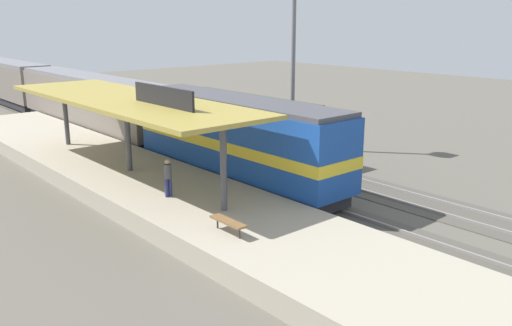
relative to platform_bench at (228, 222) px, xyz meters
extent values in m
plane|color=#5B564C|center=(8.00, 10.05, -1.34)|extent=(120.00, 120.00, 0.00)
cube|color=#4E4941|center=(6.00, 10.05, -1.32)|extent=(3.20, 110.00, 0.04)
cube|color=gray|center=(5.28, 10.05, -1.26)|extent=(0.10, 110.00, 0.16)
cube|color=gray|center=(6.72, 10.05, -1.26)|extent=(0.10, 110.00, 0.16)
cube|color=#4E4941|center=(10.60, 10.05, -1.32)|extent=(3.20, 110.00, 0.04)
cube|color=gray|center=(9.88, 10.05, -1.26)|extent=(0.10, 110.00, 0.16)
cube|color=gray|center=(11.32, 10.05, -1.26)|extent=(0.10, 110.00, 0.16)
cube|color=#A89E89|center=(1.40, 10.05, -0.89)|extent=(6.00, 44.00, 0.90)
cylinder|color=#47474C|center=(1.40, 2.05, 1.36)|extent=(0.28, 0.28, 3.60)
cylinder|color=#47474C|center=(1.40, 10.05, 1.36)|extent=(0.28, 0.28, 3.60)
cylinder|color=#47474C|center=(1.40, 18.05, 1.36)|extent=(0.28, 0.28, 3.60)
cube|color=#A38E3D|center=(1.40, 10.05, 3.26)|extent=(5.20, 18.00, 0.20)
cube|color=black|center=(1.40, 6.45, 3.81)|extent=(0.12, 4.80, 0.90)
cylinder|color=#333338|center=(0.00, -0.65, -0.23)|extent=(0.07, 0.07, 0.42)
cylinder|color=#333338|center=(0.00, 0.65, -0.23)|extent=(0.07, 0.07, 0.42)
cube|color=brown|center=(0.00, 0.00, 0.02)|extent=(0.44, 1.70, 0.08)
cube|color=#28282D|center=(6.00, 6.95, -0.83)|extent=(2.60, 13.60, 0.70)
cube|color=#19479E|center=(6.00, 6.95, 1.27)|extent=(2.90, 14.40, 3.50)
cube|color=#47474C|center=(6.00, 6.95, 3.14)|extent=(2.78, 14.11, 0.24)
cube|color=yellow|center=(6.00, 6.95, 1.00)|extent=(2.93, 14.43, 0.56)
cube|color=#28282D|center=(6.00, 24.95, -0.83)|extent=(2.60, 19.20, 0.70)
cube|color=slate|center=(6.00, 24.95, 1.17)|extent=(2.90, 20.00, 3.30)
cube|color=slate|center=(6.00, 24.95, 2.94)|extent=(2.78, 19.60, 0.24)
cube|color=#28282D|center=(6.00, 45.75, -0.83)|extent=(2.60, 19.20, 0.70)
cube|color=slate|center=(6.00, 45.75, 1.17)|extent=(2.90, 20.00, 3.30)
cube|color=slate|center=(6.00, 45.75, 2.94)|extent=(2.78, 19.60, 0.24)
cube|color=#28282D|center=(10.60, 11.96, -0.83)|extent=(2.50, 11.20, 0.70)
cube|color=#4C564C|center=(10.60, 11.96, 0.82)|extent=(2.80, 12.00, 2.60)
cube|color=#3D453D|center=(10.60, 11.96, 2.24)|extent=(2.69, 11.76, 0.24)
cylinder|color=slate|center=(13.80, 10.59, 4.16)|extent=(0.28, 0.28, 11.00)
cylinder|color=navy|center=(0.54, 5.07, -0.02)|extent=(0.16, 0.16, 0.84)
cylinder|color=navy|center=(0.72, 5.07, -0.02)|extent=(0.16, 0.16, 0.84)
cylinder|color=#4C4C51|center=(0.63, 5.07, 0.72)|extent=(0.34, 0.34, 0.64)
sphere|color=tan|center=(0.63, 5.07, 1.15)|extent=(0.23, 0.23, 0.23)
camera|label=1|loc=(-11.30, -14.51, 7.16)|focal=37.61mm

